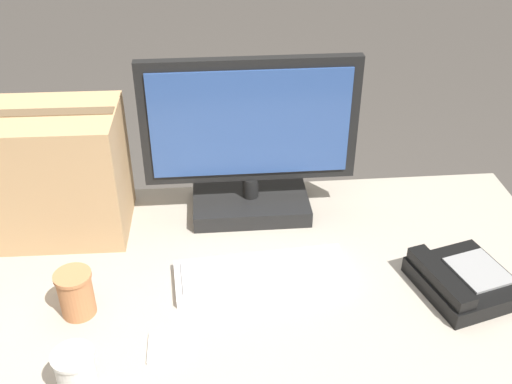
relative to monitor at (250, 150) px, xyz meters
name	(u,v)px	position (x,y,z in m)	size (l,w,h in m)	color
monitor	(250,150)	(0.00, 0.00, 0.00)	(0.55, 0.20, 0.44)	black
keyboard	(262,274)	(0.01, -0.29, -0.18)	(0.42, 0.17, 0.03)	silver
desk_phone	(462,280)	(0.46, -0.37, -0.16)	(0.25, 0.26, 0.07)	black
paper_cup_left	(76,293)	(-0.41, -0.37, -0.13)	(0.08, 0.08, 0.11)	#BC7547
paper_cup_right	(76,373)	(-0.37, -0.58, -0.14)	(0.08, 0.08, 0.10)	white
cardboard_box	(40,173)	(-0.53, -0.03, -0.02)	(0.42, 0.25, 0.33)	tan
sticky_note_pad	(167,348)	(-0.21, -0.49, -0.19)	(0.08, 0.08, 0.01)	silver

